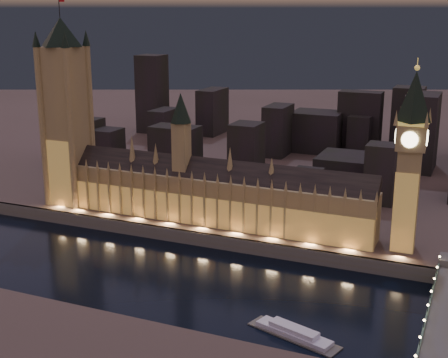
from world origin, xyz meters
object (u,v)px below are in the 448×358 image
at_px(palace_of_westminster, 210,193).
at_px(river_boat, 294,333).
at_px(elizabeth_tower, 411,146).
at_px(victoria_tower, 66,104).

relative_size(palace_of_westminster, river_boat, 4.65).
xyz_separation_m(palace_of_westminster, elizabeth_tower, (115.06, 0.17, 38.65)).
height_order(palace_of_westminster, river_boat, palace_of_westminster).
height_order(elizabeth_tower, river_boat, elizabeth_tower).
xyz_separation_m(victoria_tower, elizabeth_tower, (218.00, -0.01, -9.22)).
bearing_deg(victoria_tower, elizabeth_tower, -0.00).
distance_m(elizabeth_tower, river_boat, 122.48).
bearing_deg(elizabeth_tower, river_boat, -107.13).
xyz_separation_m(elizabeth_tower, river_boat, (-30.86, -100.11, -63.46)).
height_order(victoria_tower, river_boat, victoria_tower).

